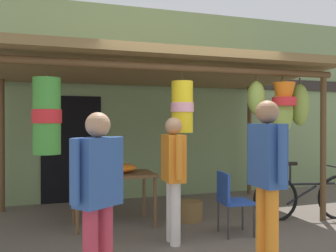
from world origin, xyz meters
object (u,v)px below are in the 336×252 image
at_px(display_table, 113,179).
at_px(flower_heap_on_table, 113,168).
at_px(vendor_in_orange, 267,170).
at_px(passerby_at_right, 173,170).
at_px(parked_bicycle, 307,197).
at_px(customer_foreground, 98,189).
at_px(wicker_basket_by_table, 189,211).
at_px(folding_chair, 230,197).

xyz_separation_m(display_table, flower_heap_on_table, (0.00, 0.04, 0.16)).
relative_size(vendor_in_orange, passerby_at_right, 1.10).
distance_m(vendor_in_orange, passerby_at_right, 1.28).
distance_m(parked_bicycle, customer_foreground, 3.81).
height_order(parked_bicycle, customer_foreground, customer_foreground).
distance_m(wicker_basket_by_table, vendor_in_orange, 2.24).
xyz_separation_m(vendor_in_orange, passerby_at_right, (-0.62, 1.12, -0.11)).
xyz_separation_m(wicker_basket_by_table, customer_foreground, (-1.67, -2.09, 0.79)).
xyz_separation_m(display_table, parked_bicycle, (2.91, -0.64, -0.32)).
xyz_separation_m(vendor_in_orange, customer_foreground, (-1.70, -0.03, -0.09)).
height_order(flower_heap_on_table, customer_foreground, customer_foreground).
relative_size(wicker_basket_by_table, passerby_at_right, 0.27).
bearing_deg(display_table, parked_bicycle, -12.47).
bearing_deg(parked_bicycle, vendor_in_orange, -138.54).
distance_m(display_table, customer_foreground, 2.28).
height_order(display_table, flower_heap_on_table, flower_heap_on_table).
relative_size(folding_chair, vendor_in_orange, 0.49).
distance_m(folding_chair, vendor_in_orange, 1.33).
relative_size(wicker_basket_by_table, vendor_in_orange, 0.24).
height_order(flower_heap_on_table, passerby_at_right, passerby_at_right).
bearing_deg(customer_foreground, display_table, 76.54).
height_order(folding_chair, vendor_in_orange, vendor_in_orange).
bearing_deg(customer_foreground, wicker_basket_by_table, 51.35).
bearing_deg(flower_heap_on_table, parked_bicycle, -13.25).
bearing_deg(display_table, customer_foreground, -103.46).
bearing_deg(vendor_in_orange, folding_chair, 79.45).
bearing_deg(customer_foreground, vendor_in_orange, 1.03).
bearing_deg(display_table, flower_heap_on_table, 84.20).
bearing_deg(folding_chair, vendor_in_orange, -100.55).
distance_m(parked_bicycle, vendor_in_orange, 2.40).
distance_m(wicker_basket_by_table, customer_foreground, 2.79).
bearing_deg(display_table, wicker_basket_by_table, -5.72).
bearing_deg(display_table, folding_chair, -34.71).
bearing_deg(flower_heap_on_table, display_table, -95.80).
bearing_deg(passerby_at_right, flower_heap_on_table, 117.10).
xyz_separation_m(folding_chair, customer_foreground, (-1.93, -1.23, 0.44)).
bearing_deg(folding_chair, passerby_at_right, -174.54).
height_order(display_table, vendor_in_orange, vendor_in_orange).
height_order(flower_heap_on_table, folding_chair, flower_heap_on_table).
bearing_deg(passerby_at_right, vendor_in_orange, -61.19).
bearing_deg(parked_bicycle, customer_foreground, -155.59).
xyz_separation_m(display_table, wicker_basket_by_table, (1.14, -0.11, -0.52)).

